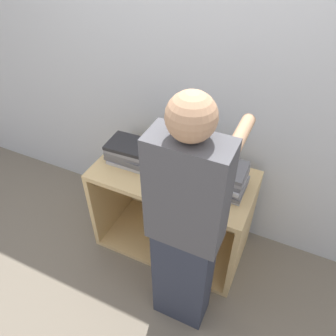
% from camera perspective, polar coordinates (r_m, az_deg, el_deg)
% --- Properties ---
extents(ground_plane, '(12.00, 12.00, 0.00)m').
position_cam_1_polar(ground_plane, '(2.68, -1.94, -17.15)').
color(ground_plane, '#756B5B').
extents(wall_back, '(8.00, 0.05, 2.40)m').
position_cam_1_polar(wall_back, '(2.33, 5.19, 13.09)').
color(wall_back, silver).
rests_on(wall_back, ground_plane).
extents(cart, '(1.13, 0.58, 0.76)m').
position_cam_1_polar(cart, '(2.58, 1.49, -6.43)').
color(cart, tan).
rests_on(cart, ground_plane).
extents(laptop_open, '(0.31, 0.33, 0.22)m').
position_cam_1_polar(laptop_open, '(2.28, 1.52, 0.67)').
color(laptop_open, gray).
rests_on(laptop_open, cart).
extents(laptop_stack_left, '(0.33, 0.24, 0.16)m').
position_cam_1_polar(laptop_stack_left, '(2.35, -6.54, 2.78)').
color(laptop_stack_left, '#B7B7BC').
rests_on(laptop_stack_left, cart).
extents(laptop_stack_right, '(0.33, 0.25, 0.19)m').
position_cam_1_polar(laptop_stack_right, '(2.13, 9.30, -1.64)').
color(laptop_stack_right, '#B7B7BC').
rests_on(laptop_stack_right, cart).
extents(person, '(0.40, 0.53, 1.68)m').
position_cam_1_polar(person, '(1.82, 3.11, -10.79)').
color(person, '#2D3342').
rests_on(person, ground_plane).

